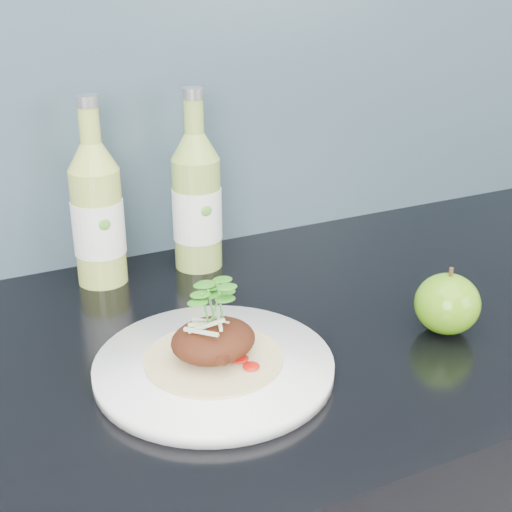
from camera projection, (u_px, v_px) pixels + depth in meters
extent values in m
cube|color=#698EA5|center=(167.00, 8.00, 0.97)|extent=(4.00, 0.02, 0.70)
cylinder|color=white|center=(214.00, 367.00, 0.77)|extent=(0.30, 0.30, 0.02)
cylinder|color=tan|center=(214.00, 359.00, 0.76)|extent=(0.15, 0.15, 0.00)
ellipsoid|color=#4C1F0E|center=(213.00, 340.00, 0.76)|extent=(0.09, 0.08, 0.04)
ellipsoid|color=#31830E|center=(447.00, 304.00, 0.84)|extent=(0.08, 0.08, 0.07)
cylinder|color=#472D14|center=(451.00, 273.00, 0.83)|extent=(0.01, 0.00, 0.01)
cylinder|color=#AABB4E|center=(99.00, 227.00, 0.96)|extent=(0.08, 0.08, 0.16)
cone|color=#AABB4E|center=(92.00, 156.00, 0.92)|extent=(0.07, 0.07, 0.04)
cylinder|color=#AABB4E|center=(89.00, 125.00, 0.90)|extent=(0.03, 0.03, 0.05)
cylinder|color=silver|center=(87.00, 101.00, 0.89)|extent=(0.03, 0.03, 0.01)
cylinder|color=white|center=(99.00, 227.00, 0.96)|extent=(0.08, 0.08, 0.07)
ellipsoid|color=#59A533|center=(105.00, 225.00, 0.92)|extent=(0.02, 0.00, 0.02)
cylinder|color=#8DAC47|center=(197.00, 214.00, 1.01)|extent=(0.09, 0.09, 0.16)
cone|color=#8DAC47|center=(195.00, 146.00, 0.97)|extent=(0.07, 0.07, 0.04)
cylinder|color=#8DAC47|center=(194.00, 116.00, 0.95)|extent=(0.03, 0.03, 0.05)
cylinder|color=silver|center=(193.00, 93.00, 0.94)|extent=(0.03, 0.03, 0.01)
cylinder|color=white|center=(197.00, 213.00, 1.01)|extent=(0.09, 0.09, 0.07)
ellipsoid|color=#59A533|center=(206.00, 211.00, 0.97)|extent=(0.02, 0.00, 0.02)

